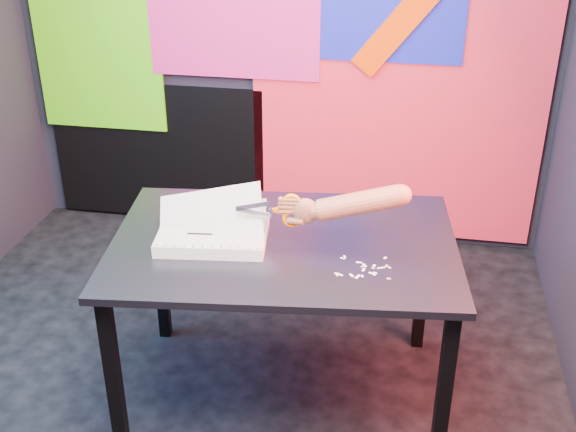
# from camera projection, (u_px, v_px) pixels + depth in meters

# --- Properties ---
(room) EXTENTS (3.01, 3.01, 2.71)m
(room) POSITION_uv_depth(u_px,v_px,m) (200.00, 86.00, 2.52)
(room) COLOR black
(room) RESTS_ON ground
(backdrop) EXTENTS (2.88, 0.05, 2.08)m
(backdrop) POSITION_uv_depth(u_px,v_px,m) (290.00, 78.00, 3.97)
(backdrop) COLOR red
(backdrop) RESTS_ON ground
(work_table) EXTENTS (1.41, 1.02, 0.75)m
(work_table) POSITION_uv_depth(u_px,v_px,m) (284.00, 259.00, 2.80)
(work_table) COLOR black
(work_table) RESTS_ON ground
(printout_stack) EXTENTS (0.46, 0.35, 0.22)m
(printout_stack) POSITION_uv_depth(u_px,v_px,m) (213.00, 234.00, 2.76)
(printout_stack) COLOR beige
(printout_stack) RESTS_ON work_table
(scissors) EXTENTS (0.25, 0.03, 0.14)m
(scissors) POSITION_uv_depth(u_px,v_px,m) (287.00, 210.00, 2.68)
(scissors) COLOR #A7ADC6
(scissors) RESTS_ON printout_stack
(hand_forearm) EXTENTS (0.48, 0.12, 0.17)m
(hand_forearm) POSITION_uv_depth(u_px,v_px,m) (350.00, 204.00, 2.65)
(hand_forearm) COLOR brown
(hand_forearm) RESTS_ON work_table
(paper_clippings) EXTENTS (0.20, 0.17, 0.00)m
(paper_clippings) POSITION_uv_depth(u_px,v_px,m) (365.00, 269.00, 2.58)
(paper_clippings) COLOR silver
(paper_clippings) RESTS_ON work_table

